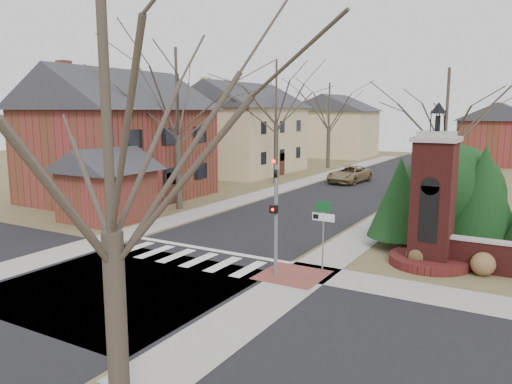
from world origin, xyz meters
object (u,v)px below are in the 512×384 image
Objects in this scene: brick_gate_monument at (432,212)px; pickup_truck at (349,174)px; sign_post at (323,222)px; traffic_signal_pole at (276,209)px; distant_car at (434,161)px.

brick_gate_monument is 1.26× the size of pickup_truck.
sign_post reaches higher than pickup_truck.
traffic_signal_pole is 1.64× the size of sign_post.
sign_post is at bearing 88.64° from distant_car.
sign_post is at bearing -138.58° from brick_gate_monument.
traffic_signal_pole is at bearing -132.43° from sign_post.
brick_gate_monument is at bearing 94.50° from distant_car.
sign_post is at bearing 47.57° from traffic_signal_pole.
sign_post is 0.62× the size of distant_car.
traffic_signal_pole is 2.02m from sign_post.
brick_gate_monument is at bearing 41.42° from sign_post.
brick_gate_monument reaches higher than sign_post.
distant_car reaches higher than pickup_truck.
brick_gate_monument reaches higher than distant_car.
traffic_signal_pole is 1.01× the size of distant_car.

